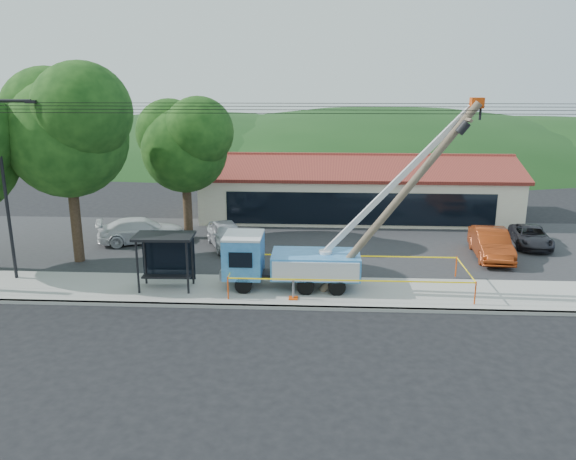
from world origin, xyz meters
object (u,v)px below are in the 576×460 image
(utility_truck, at_px, (289,258))
(leaning_pole, at_px, (405,192))
(car_silver, at_px, (227,249))
(car_red, at_px, (489,259))
(bus_shelter, at_px, (166,248))
(car_dark, at_px, (529,247))
(car_white, at_px, (143,244))

(utility_truck, distance_m, leaning_pole, 6.21)
(car_silver, relative_size, car_red, 0.92)
(car_red, bearing_deg, leaning_pole, -130.71)
(bus_shelter, relative_size, car_red, 0.57)
(car_dark, bearing_deg, leaning_pole, -129.56)
(car_red, bearing_deg, bus_shelter, -156.99)
(car_silver, distance_m, car_red, 15.24)
(bus_shelter, xyz_separation_m, car_silver, (1.76, 6.97, -2.10))
(leaning_pole, height_order, car_white, leaning_pole)
(utility_truck, relative_size, car_white, 2.22)
(car_white, bearing_deg, car_dark, -107.94)
(utility_truck, xyz_separation_m, car_white, (-9.51, 7.30, -1.59))
(car_white, bearing_deg, car_silver, -116.72)
(utility_truck, xyz_separation_m, car_silver, (-4.11, 6.59, -1.59))
(car_dark, bearing_deg, utility_truck, -143.55)
(car_dark, bearing_deg, car_red, -133.89)
(leaning_pole, bearing_deg, car_red, 44.97)
(car_red, bearing_deg, car_white, 178.93)
(leaning_pole, distance_m, bus_shelter, 11.43)
(bus_shelter, height_order, car_white, bus_shelter)
(leaning_pole, xyz_separation_m, car_white, (-14.71, 7.82, -4.95))
(utility_truck, height_order, car_red, utility_truck)
(car_silver, bearing_deg, car_red, -26.52)
(leaning_pole, xyz_separation_m, car_red, (5.88, 5.88, -4.95))
(car_silver, xyz_separation_m, car_white, (-5.40, 0.71, 0.00))
(car_red, relative_size, car_dark, 1.15)
(car_dark, bearing_deg, car_silver, -168.58)
(car_red, height_order, car_dark, car_red)
(car_silver, distance_m, car_white, 5.45)
(bus_shelter, relative_size, car_white, 0.53)
(car_red, xyz_separation_m, car_white, (-20.59, 1.94, 0.00))
(utility_truck, bearing_deg, car_white, 142.49)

